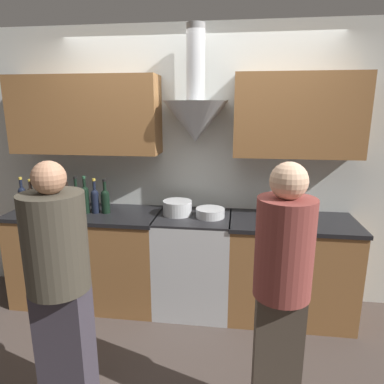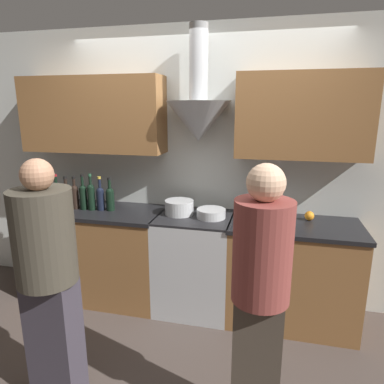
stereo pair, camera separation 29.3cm
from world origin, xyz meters
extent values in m
plane|color=#423833|center=(0.00, 0.00, 0.00)|extent=(12.00, 12.00, 0.00)
cube|color=silver|center=(0.00, 0.67, 1.30)|extent=(8.40, 0.06, 2.60)
cone|color=#B7BABC|center=(0.00, 0.49, 1.75)|extent=(0.57, 0.57, 0.35)
cylinder|color=#B7BABC|center=(0.00, 0.49, 2.24)|extent=(0.16, 0.16, 0.62)
cube|color=brown|center=(-1.03, 0.49, 1.80)|extent=(1.39, 0.32, 0.70)
cube|color=brown|center=(0.88, 0.49, 1.80)|extent=(1.08, 0.32, 0.70)
cube|color=brown|center=(-1.03, 0.34, 0.44)|extent=(1.39, 0.60, 0.88)
cube|color=black|center=(-1.03, 0.34, 0.90)|extent=(1.41, 0.62, 0.03)
cube|color=brown|center=(0.88, 0.34, 0.44)|extent=(1.08, 0.60, 0.88)
cube|color=black|center=(0.88, 0.34, 0.90)|extent=(1.10, 0.62, 0.03)
cube|color=#B7BABC|center=(0.00, 0.34, 0.45)|extent=(0.67, 0.60, 0.89)
cube|color=black|center=(0.00, 0.05, 0.41)|extent=(0.47, 0.01, 0.40)
cube|color=black|center=(0.00, 0.34, 0.90)|extent=(0.67, 0.60, 0.02)
cube|color=#B7BABC|center=(0.00, 0.61, 0.84)|extent=(0.67, 0.06, 0.10)
cylinder|color=black|center=(-1.65, 0.34, 1.01)|extent=(0.07, 0.07, 0.19)
sphere|color=black|center=(-1.65, 0.34, 1.10)|extent=(0.07, 0.07, 0.07)
cylinder|color=black|center=(-1.65, 0.34, 1.16)|extent=(0.03, 0.03, 0.09)
cylinder|color=gold|center=(-1.65, 0.34, 1.22)|extent=(0.03, 0.03, 0.02)
cylinder|color=black|center=(-1.56, 0.34, 1.00)|extent=(0.07, 0.07, 0.18)
sphere|color=black|center=(-1.56, 0.34, 1.10)|extent=(0.07, 0.07, 0.07)
cylinder|color=black|center=(-1.56, 0.34, 1.15)|extent=(0.03, 0.03, 0.08)
cylinder|color=gold|center=(-1.56, 0.34, 1.20)|extent=(0.03, 0.03, 0.02)
cylinder|color=black|center=(-1.47, 0.31, 1.02)|extent=(0.07, 0.07, 0.22)
sphere|color=black|center=(-1.47, 0.31, 1.13)|extent=(0.07, 0.07, 0.07)
cylinder|color=black|center=(-1.47, 0.31, 1.19)|extent=(0.03, 0.03, 0.09)
cylinder|color=black|center=(-1.47, 0.31, 1.25)|extent=(0.03, 0.03, 0.02)
cylinder|color=black|center=(-1.38, 0.32, 1.01)|extent=(0.07, 0.07, 0.19)
sphere|color=black|center=(-1.38, 0.32, 1.10)|extent=(0.07, 0.07, 0.07)
cylinder|color=black|center=(-1.38, 0.32, 1.17)|extent=(0.03, 0.03, 0.10)
cylinder|color=maroon|center=(-1.38, 0.32, 1.23)|extent=(0.03, 0.03, 0.02)
cylinder|color=black|center=(-1.28, 0.33, 1.01)|extent=(0.08, 0.08, 0.19)
sphere|color=black|center=(-1.28, 0.33, 1.10)|extent=(0.07, 0.07, 0.07)
cylinder|color=black|center=(-1.28, 0.33, 1.16)|extent=(0.03, 0.03, 0.08)
cylinder|color=black|center=(-1.28, 0.33, 1.21)|extent=(0.03, 0.03, 0.02)
cylinder|color=black|center=(-1.18, 0.31, 1.01)|extent=(0.07, 0.07, 0.20)
sphere|color=black|center=(-1.18, 0.31, 1.11)|extent=(0.07, 0.07, 0.07)
cylinder|color=black|center=(-1.18, 0.31, 1.17)|extent=(0.03, 0.03, 0.08)
cylinder|color=black|center=(-1.18, 0.31, 1.22)|extent=(0.03, 0.03, 0.02)
cylinder|color=black|center=(-1.09, 0.31, 1.02)|extent=(0.07, 0.07, 0.20)
sphere|color=black|center=(-1.09, 0.31, 1.12)|extent=(0.07, 0.07, 0.07)
cylinder|color=black|center=(-1.09, 0.31, 1.18)|extent=(0.03, 0.03, 0.10)
cylinder|color=black|center=(-1.09, 0.31, 1.25)|extent=(0.03, 0.03, 0.02)
cylinder|color=black|center=(-1.00, 0.31, 1.02)|extent=(0.07, 0.07, 0.22)
sphere|color=black|center=(-1.00, 0.31, 1.13)|extent=(0.07, 0.07, 0.07)
cylinder|color=black|center=(-1.00, 0.31, 1.19)|extent=(0.03, 0.03, 0.09)
cylinder|color=#234C33|center=(-1.00, 0.31, 1.25)|extent=(0.03, 0.03, 0.02)
cylinder|color=black|center=(-0.92, 0.33, 1.01)|extent=(0.07, 0.07, 0.19)
sphere|color=black|center=(-0.92, 0.33, 1.10)|extent=(0.07, 0.07, 0.07)
cylinder|color=black|center=(-0.92, 0.33, 1.17)|extent=(0.03, 0.03, 0.10)
cylinder|color=gold|center=(-0.92, 0.33, 1.23)|extent=(0.03, 0.03, 0.02)
cylinder|color=black|center=(-0.82, 0.34, 1.00)|extent=(0.08, 0.08, 0.18)
sphere|color=black|center=(-0.82, 0.34, 1.09)|extent=(0.08, 0.08, 0.08)
cylinder|color=black|center=(-0.82, 0.34, 1.16)|extent=(0.03, 0.03, 0.10)
cylinder|color=black|center=(-0.82, 0.34, 1.22)|extent=(0.03, 0.03, 0.02)
cylinder|color=#B7BABC|center=(-0.15, 0.38, 0.98)|extent=(0.26, 0.26, 0.13)
cylinder|color=#B7BABC|center=(0.15, 0.34, 0.95)|extent=(0.26, 0.26, 0.08)
sphere|color=orange|center=(1.00, 0.47, 0.95)|extent=(0.08, 0.08, 0.08)
cylinder|color=#B7BABC|center=(0.80, 0.42, 0.95)|extent=(0.18, 0.18, 0.08)
cube|color=#38333D|center=(-0.64, -0.88, 0.42)|extent=(0.31, 0.20, 0.84)
cylinder|color=#3D382D|center=(-0.64, -0.88, 1.12)|extent=(0.36, 0.36, 0.58)
sphere|color=#AD7A5B|center=(-0.64, -0.88, 1.50)|extent=(0.19, 0.19, 0.19)
cube|color=#473D33|center=(0.64, -0.86, 0.44)|extent=(0.26, 0.17, 0.88)
cylinder|color=brown|center=(0.64, -0.86, 1.15)|extent=(0.31, 0.31, 0.54)
sphere|color=#E0B28E|center=(0.64, -0.86, 1.51)|extent=(0.19, 0.19, 0.19)
camera|label=1|loc=(0.38, -2.58, 1.87)|focal=32.00mm
camera|label=2|loc=(0.66, -2.52, 1.87)|focal=32.00mm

